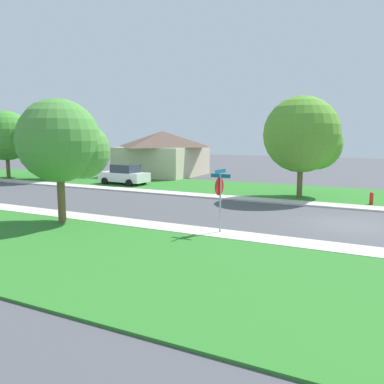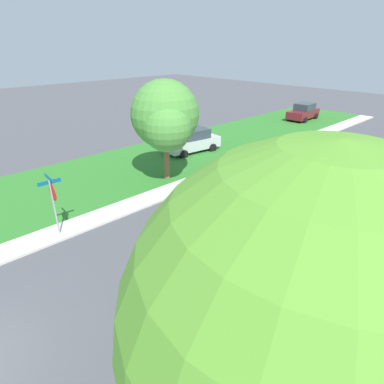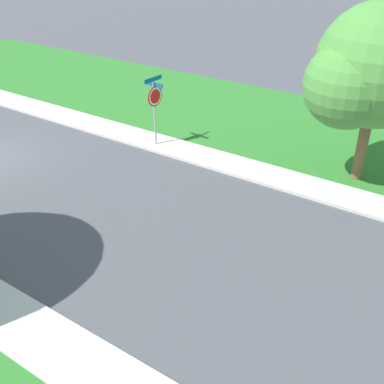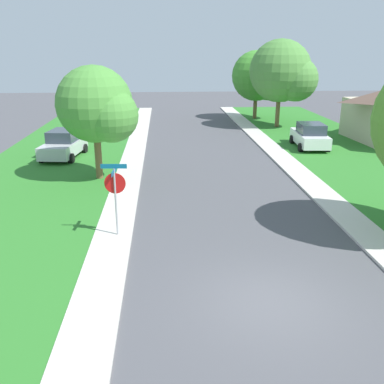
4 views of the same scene
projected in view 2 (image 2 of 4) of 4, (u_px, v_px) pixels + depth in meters
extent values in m
cube|color=beige|center=(346.00, 256.00, 12.57)|extent=(1.40, 56.00, 0.10)
cube|color=beige|center=(183.00, 186.00, 18.73)|extent=(1.40, 56.00, 0.10)
cube|color=#2D7528|center=(136.00, 166.00, 21.81)|extent=(8.00, 56.00, 0.08)
cylinder|color=#9E9EA3|center=(55.00, 209.00, 13.45)|extent=(0.07, 0.07, 2.60)
cylinder|color=red|center=(53.00, 192.00, 13.16)|extent=(0.76, 0.08, 0.76)
cylinder|color=white|center=(53.00, 192.00, 13.18)|extent=(0.67, 0.05, 0.67)
cylinder|color=red|center=(53.00, 192.00, 13.18)|extent=(0.55, 0.04, 0.55)
cube|color=#0F5B84|center=(48.00, 178.00, 12.87)|extent=(0.92, 0.09, 0.16)
cube|color=#0F5B84|center=(49.00, 182.00, 12.95)|extent=(0.09, 0.92, 0.16)
cube|color=silver|center=(191.00, 143.00, 24.31)|extent=(2.35, 4.50, 0.76)
cube|color=#2D3842|center=(194.00, 133.00, 24.11)|extent=(1.86, 2.29, 0.68)
cylinder|color=black|center=(184.00, 154.00, 23.09)|extent=(0.32, 0.67, 0.64)
cylinder|color=black|center=(170.00, 148.00, 24.41)|extent=(0.32, 0.67, 0.64)
cylinder|color=black|center=(213.00, 148.00, 24.53)|extent=(0.32, 0.67, 0.64)
cylinder|color=black|center=(198.00, 142.00, 25.84)|extent=(0.32, 0.67, 0.64)
cube|color=maroon|center=(303.00, 114.00, 34.45)|extent=(2.06, 4.40, 0.76)
cube|color=#2D3842|center=(305.00, 106.00, 34.28)|extent=(1.73, 2.20, 0.68)
cylinder|color=black|center=(305.00, 120.00, 33.16)|extent=(0.28, 0.65, 0.64)
cylinder|color=black|center=(289.00, 118.00, 34.27)|extent=(0.28, 0.65, 0.64)
cylinder|color=black|center=(316.00, 116.00, 34.94)|extent=(0.28, 0.65, 0.64)
cylinder|color=black|center=(300.00, 114.00, 36.05)|extent=(0.28, 0.65, 0.64)
sphere|color=#56962D|center=(306.00, 323.00, 4.24)|extent=(4.98, 4.98, 4.98)
cylinder|color=brown|center=(166.00, 159.00, 19.19)|extent=(0.36, 0.36, 2.59)
sphere|color=#4A8D39|center=(165.00, 114.00, 18.08)|extent=(3.84, 3.84, 3.84)
sphere|color=#4A8D39|center=(167.00, 127.00, 17.35)|extent=(2.69, 2.69, 2.69)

